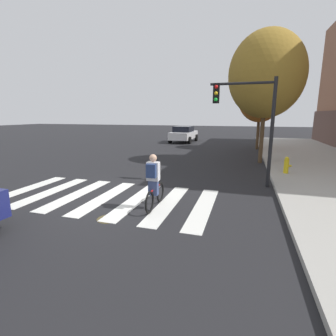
{
  "coord_description": "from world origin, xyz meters",
  "views": [
    {
      "loc": [
        4.32,
        -7.41,
        2.82
      ],
      "look_at": [
        1.66,
        1.3,
        0.9
      ],
      "focal_mm": 27.02,
      "sensor_mm": 36.0,
      "label": 1
    }
  ],
  "objects_px": {
    "manhole_cover": "(108,219)",
    "street_tree_mid": "(260,97)",
    "sedan_mid": "(184,134)",
    "street_tree_near": "(266,75)",
    "traffic_light_near": "(250,114)",
    "fire_hydrant": "(286,165)",
    "cyclist": "(154,182)"
  },
  "relations": [
    {
      "from": "manhole_cover",
      "to": "street_tree_mid",
      "type": "height_order",
      "value": "street_tree_mid"
    },
    {
      "from": "manhole_cover",
      "to": "sedan_mid",
      "type": "bearing_deg",
      "value": 97.73
    },
    {
      "from": "street_tree_near",
      "to": "street_tree_mid",
      "type": "relative_size",
      "value": 1.19
    },
    {
      "from": "sedan_mid",
      "to": "traffic_light_near",
      "type": "xyz_separation_m",
      "value": [
        6.37,
        -15.64,
        2.0
      ]
    },
    {
      "from": "fire_hydrant",
      "to": "street_tree_near",
      "type": "height_order",
      "value": "street_tree_near"
    },
    {
      "from": "manhole_cover",
      "to": "street_tree_near",
      "type": "xyz_separation_m",
      "value": [
        4.41,
        10.1,
        5.02
      ]
    },
    {
      "from": "sedan_mid",
      "to": "street_tree_near",
      "type": "relative_size",
      "value": 0.66
    },
    {
      "from": "traffic_light_near",
      "to": "cyclist",
      "type": "bearing_deg",
      "value": -126.89
    },
    {
      "from": "sedan_mid",
      "to": "traffic_light_near",
      "type": "distance_m",
      "value": 17.0
    },
    {
      "from": "sedan_mid",
      "to": "fire_hydrant",
      "type": "height_order",
      "value": "sedan_mid"
    },
    {
      "from": "cyclist",
      "to": "fire_hydrant",
      "type": "relative_size",
      "value": 2.19
    },
    {
      "from": "traffic_light_near",
      "to": "street_tree_mid",
      "type": "relative_size",
      "value": 0.67
    },
    {
      "from": "sedan_mid",
      "to": "cyclist",
      "type": "distance_m",
      "value": 19.56
    },
    {
      "from": "manhole_cover",
      "to": "street_tree_mid",
      "type": "xyz_separation_m",
      "value": [
        4.46,
        16.71,
        4.23
      ]
    },
    {
      "from": "cyclist",
      "to": "street_tree_near",
      "type": "xyz_separation_m",
      "value": [
        3.47,
        8.98,
        4.18
      ]
    },
    {
      "from": "manhole_cover",
      "to": "cyclist",
      "type": "height_order",
      "value": "cyclist"
    },
    {
      "from": "sedan_mid",
      "to": "street_tree_mid",
      "type": "height_order",
      "value": "street_tree_mid"
    },
    {
      "from": "sedan_mid",
      "to": "cyclist",
      "type": "xyz_separation_m",
      "value": [
        3.69,
        -19.21,
        -0.01
      ]
    },
    {
      "from": "sedan_mid",
      "to": "fire_hydrant",
      "type": "distance_m",
      "value": 15.76
    },
    {
      "from": "traffic_light_near",
      "to": "manhole_cover",
      "type": "bearing_deg",
      "value": -127.57
    },
    {
      "from": "manhole_cover",
      "to": "cyclist",
      "type": "distance_m",
      "value": 1.68
    },
    {
      "from": "manhole_cover",
      "to": "sedan_mid",
      "type": "height_order",
      "value": "sedan_mid"
    },
    {
      "from": "cyclist",
      "to": "manhole_cover",
      "type": "bearing_deg",
      "value": -129.64
    },
    {
      "from": "sedan_mid",
      "to": "street_tree_mid",
      "type": "distance_m",
      "value": 8.76
    },
    {
      "from": "traffic_light_near",
      "to": "street_tree_mid",
      "type": "xyz_separation_m",
      "value": [
        0.85,
        12.01,
        1.37
      ]
    },
    {
      "from": "sedan_mid",
      "to": "traffic_light_near",
      "type": "relative_size",
      "value": 1.16
    },
    {
      "from": "manhole_cover",
      "to": "traffic_light_near",
      "type": "xyz_separation_m",
      "value": [
        3.61,
        4.7,
        2.86
      ]
    },
    {
      "from": "sedan_mid",
      "to": "traffic_light_near",
      "type": "height_order",
      "value": "traffic_light_near"
    },
    {
      "from": "manhole_cover",
      "to": "fire_hydrant",
      "type": "xyz_separation_m",
      "value": [
        5.39,
        6.84,
        0.53
      ]
    },
    {
      "from": "cyclist",
      "to": "street_tree_mid",
      "type": "distance_m",
      "value": 16.33
    },
    {
      "from": "cyclist",
      "to": "sedan_mid",
      "type": "bearing_deg",
      "value": 100.88
    },
    {
      "from": "traffic_light_near",
      "to": "street_tree_near",
      "type": "height_order",
      "value": "street_tree_near"
    }
  ]
}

